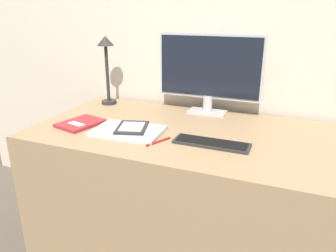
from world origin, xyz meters
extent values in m
cube|color=beige|center=(0.00, 0.58, 1.20)|extent=(3.60, 0.05, 2.40)
cube|color=#997A56|center=(0.00, 0.12, 0.36)|extent=(1.44, 0.78, 0.73)
cube|color=#B7B7BC|center=(0.04, 0.44, 0.74)|extent=(0.21, 0.11, 0.01)
cylinder|color=#B7B7BC|center=(0.04, 0.44, 0.79)|extent=(0.05, 0.05, 0.09)
cube|color=#B7B7BC|center=(0.04, 0.44, 0.99)|extent=(0.58, 0.01, 0.35)
cube|color=black|center=(0.04, 0.43, 0.99)|extent=(0.55, 0.01, 0.32)
cube|color=#282828|center=(0.18, 0.00, 0.74)|extent=(0.33, 0.10, 0.01)
cube|color=black|center=(0.18, 0.00, 0.74)|extent=(0.31, 0.08, 0.00)
cube|color=#BCBCC1|center=(-0.22, -0.01, 0.73)|extent=(0.33, 0.24, 0.01)
cube|color=silver|center=(-0.22, -0.01, 0.74)|extent=(0.33, 0.24, 0.01)
cube|color=black|center=(-0.21, 0.01, 0.75)|extent=(0.18, 0.21, 0.01)
cube|color=silver|center=(-0.21, 0.01, 0.76)|extent=(0.14, 0.16, 0.00)
cylinder|color=#282828|center=(-0.57, 0.39, 0.74)|extent=(0.09, 0.09, 0.02)
cylinder|color=#282828|center=(-0.57, 0.39, 0.91)|extent=(0.02, 0.02, 0.33)
cone|color=#282828|center=(-0.57, 0.39, 1.11)|extent=(0.10, 0.10, 0.06)
cube|color=maroon|center=(-0.50, 0.00, 0.74)|extent=(0.21, 0.24, 0.02)
cube|color=silver|center=(-0.50, -0.03, 0.75)|extent=(0.10, 0.06, 0.00)
cylinder|color=maroon|center=(-0.04, -0.06, 0.73)|extent=(0.07, 0.13, 0.01)
camera|label=1|loc=(0.50, -1.28, 1.28)|focal=35.00mm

